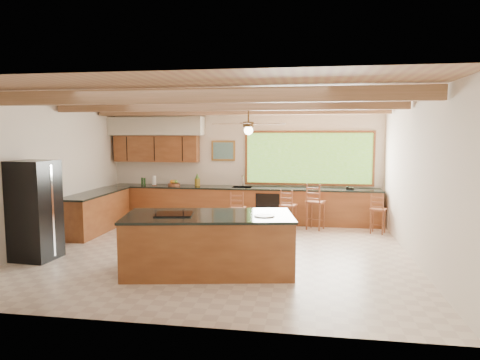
# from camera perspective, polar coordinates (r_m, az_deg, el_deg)

# --- Properties ---
(ground) EXTENTS (7.20, 7.20, 0.00)m
(ground) POSITION_cam_1_polar(r_m,az_deg,el_deg) (8.46, -2.77, -9.55)
(ground) COLOR beige
(ground) RESTS_ON ground
(room_shell) EXTENTS (7.27, 6.54, 3.02)m
(room_shell) POSITION_cam_1_polar(r_m,az_deg,el_deg) (8.82, -3.06, 5.64)
(room_shell) COLOR beige
(room_shell) RESTS_ON ground
(counter_run) EXTENTS (7.12, 3.10, 1.26)m
(counter_run) POSITION_cam_1_polar(r_m,az_deg,el_deg) (10.94, -4.31, -3.48)
(counter_run) COLOR brown
(counter_run) RESTS_ON ground
(island) EXTENTS (2.94, 1.75, 0.98)m
(island) POSITION_cam_1_polar(r_m,az_deg,el_deg) (7.21, -4.15, -8.36)
(island) COLOR brown
(island) RESTS_ON ground
(refrigerator) EXTENTS (0.75, 0.73, 1.81)m
(refrigerator) POSITION_cam_1_polar(r_m,az_deg,el_deg) (8.64, -25.68, -3.66)
(refrigerator) COLOR black
(refrigerator) RESTS_ON ground
(bar_stool_a) EXTENTS (0.37, 0.37, 0.99)m
(bar_stool_a) POSITION_cam_1_polar(r_m,az_deg,el_deg) (9.80, -0.37, -3.86)
(bar_stool_a) COLOR brown
(bar_stool_a) RESTS_ON ground
(bar_stool_b) EXTENTS (0.43, 0.43, 0.99)m
(bar_stool_b) POSITION_cam_1_polar(r_m,az_deg,el_deg) (10.25, 6.45, -3.48)
(bar_stool_b) COLOR brown
(bar_stool_b) RESTS_ON ground
(bar_stool_c) EXTENTS (0.52, 0.52, 1.12)m
(bar_stool_c) POSITION_cam_1_polar(r_m,az_deg,el_deg) (10.37, 10.04, -2.99)
(bar_stool_c) COLOR brown
(bar_stool_c) RESTS_ON ground
(bar_stool_d) EXTENTS (0.43, 0.43, 0.94)m
(bar_stool_d) POSITION_cam_1_polar(r_m,az_deg,el_deg) (10.32, 17.98, -3.83)
(bar_stool_d) COLOR brown
(bar_stool_d) RESTS_ON ground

